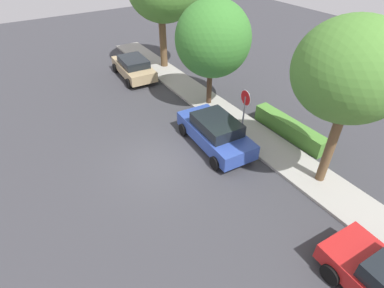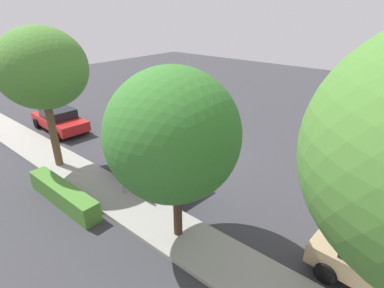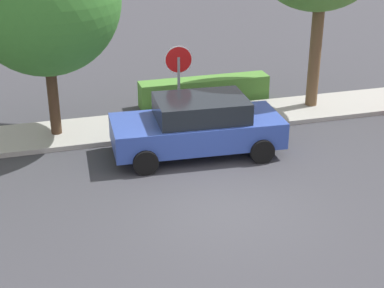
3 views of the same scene
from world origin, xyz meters
name	(u,v)px [view 3 (image 3 of 3)]	position (x,y,z in m)	size (l,w,h in m)	color
ground_plane	(225,206)	(0.00, 0.00, 0.00)	(60.00, 60.00, 0.00)	#38383D
sidewalk_curb	(170,123)	(0.00, 5.03, 0.07)	(32.00, 2.02, 0.14)	#9E9B93
stop_sign	(179,73)	(0.19, 4.67, 1.72)	(0.78, 0.11, 2.50)	gray
parked_car_blue	(198,125)	(0.23, 2.91, 0.80)	(4.55, 2.28, 1.55)	#2D479E
front_yard_hedge	(204,91)	(1.56, 6.62, 0.42)	(4.29, 0.70, 0.84)	#4C8433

